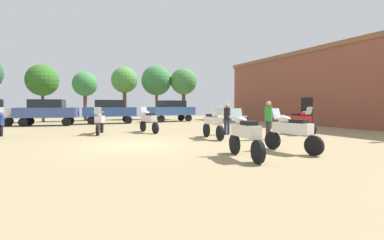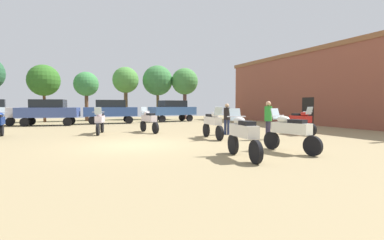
{
  "view_description": "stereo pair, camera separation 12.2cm",
  "coord_description": "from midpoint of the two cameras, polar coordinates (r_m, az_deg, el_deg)",
  "views": [
    {
      "loc": [
        -2.44,
        -11.07,
        1.61
      ],
      "look_at": [
        3.84,
        3.02,
        0.78
      ],
      "focal_mm": 26.5,
      "sensor_mm": 36.0,
      "label": 1
    },
    {
      "loc": [
        -2.33,
        -11.12,
        1.61
      ],
      "look_at": [
        3.84,
        3.02,
        0.78
      ],
      "focal_mm": 26.5,
      "sensor_mm": 36.0,
      "label": 2
    }
  ],
  "objects": [
    {
      "name": "car_1",
      "position": [
        27.05,
        -3.81,
        2.17
      ],
      "size": [
        4.53,
        2.44,
        2.0
      ],
      "rotation": [
        0.0,
        0.0,
        1.73
      ],
      "color": "black",
      "rests_on": "ground"
    },
    {
      "name": "person_3",
      "position": [
        15.17,
        7.26,
        0.68
      ],
      "size": [
        0.48,
        0.48,
        1.66
      ],
      "rotation": [
        0.0,
        0.0,
        2.35
      ],
      "color": "#222B4E",
      "rests_on": "ground"
    },
    {
      "name": "motorcycle_2",
      "position": [
        16.19,
        -17.84,
        -0.15
      ],
      "size": [
        0.77,
        2.21,
        1.47
      ],
      "rotation": [
        0.0,
        0.0,
        2.9
      ],
      "color": "black",
      "rests_on": "ground"
    },
    {
      "name": "person_2",
      "position": [
        13.38,
        15.34,
        0.56
      ],
      "size": [
        0.4,
        0.4,
        1.76
      ],
      "rotation": [
        0.0,
        0.0,
        4.53
      ],
      "color": "#312C41",
      "rests_on": "ground"
    },
    {
      "name": "tree_1",
      "position": [
        31.59,
        -1.35,
        7.68
      ],
      "size": [
        2.92,
        2.92,
        5.64
      ],
      "color": "brown",
      "rests_on": "ground"
    },
    {
      "name": "car_4",
      "position": [
        25.0,
        -15.96,
        1.99
      ],
      "size": [
        4.42,
        2.1,
        2.0
      ],
      "rotation": [
        0.0,
        0.0,
        1.5
      ],
      "color": "black",
      "rests_on": "ground"
    },
    {
      "name": "motorcycle_1",
      "position": [
        8.54,
        10.64,
        -2.79
      ],
      "size": [
        0.67,
        2.2,
        1.48
      ],
      "rotation": [
        0.0,
        0.0,
        -0.16
      ],
      "color": "black",
      "rests_on": "ground"
    },
    {
      "name": "motorcycle_3",
      "position": [
        13.35,
        4.46,
        -0.59
      ],
      "size": [
        0.62,
        2.26,
        1.51
      ],
      "rotation": [
        0.0,
        0.0,
        3.06
      ],
      "color": "black",
      "rests_on": "ground"
    },
    {
      "name": "ground_plane",
      "position": [
        11.46,
        -11.37,
        -5.02
      ],
      "size": [
        44.0,
        52.0,
        0.02
      ],
      "color": "#93815A"
    },
    {
      "name": "motorcycle_6",
      "position": [
        16.24,
        21.2,
        -0.18
      ],
      "size": [
        0.62,
        2.22,
        1.48
      ],
      "rotation": [
        0.0,
        0.0,
        3.11
      ],
      "color": "black",
      "rests_on": "ground"
    },
    {
      "name": "car_3",
      "position": [
        24.3,
        -26.77,
        1.75
      ],
      "size": [
        4.56,
        2.57,
        2.0
      ],
      "rotation": [
        0.0,
        0.0,
        1.38
      ],
      "color": "black",
      "rests_on": "ground"
    },
    {
      "name": "tree_8",
      "position": [
        31.03,
        -13.12,
        7.74
      ],
      "size": [
        2.74,
        2.74,
        5.59
      ],
      "color": "brown",
      "rests_on": "ground"
    },
    {
      "name": "brick_building",
      "position": [
        26.28,
        27.5,
        5.83
      ],
      "size": [
        6.12,
        22.17,
        6.06
      ],
      "color": "brown",
      "rests_on": "ground"
    },
    {
      "name": "tree_6",
      "position": [
        29.79,
        -20.41,
        6.71
      ],
      "size": [
        2.38,
        2.38,
        4.82
      ],
      "color": "brown",
      "rests_on": "ground"
    },
    {
      "name": "tree_5",
      "position": [
        29.32,
        -27.58,
        7.06
      ],
      "size": [
        2.85,
        2.85,
        5.25
      ],
      "color": "brown",
      "rests_on": "ground"
    },
    {
      "name": "tree_9",
      "position": [
        31.81,
        -6.82,
        7.86
      ],
      "size": [
        3.3,
        3.3,
        5.93
      ],
      "color": "brown",
      "rests_on": "ground"
    },
    {
      "name": "motorcycle_5",
      "position": [
        16.45,
        -8.48,
        0.01
      ],
      "size": [
        0.71,
        2.22,
        1.47
      ],
      "rotation": [
        0.0,
        0.0,
        0.19
      ],
      "color": "black",
      "rests_on": "ground"
    },
    {
      "name": "motorcycle_7",
      "position": [
        10.05,
        19.48,
        -2.06
      ],
      "size": [
        0.7,
        2.26,
        1.47
      ],
      "rotation": [
        0.0,
        0.0,
        0.17
      ],
      "color": "black",
      "rests_on": "ground"
    }
  ]
}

